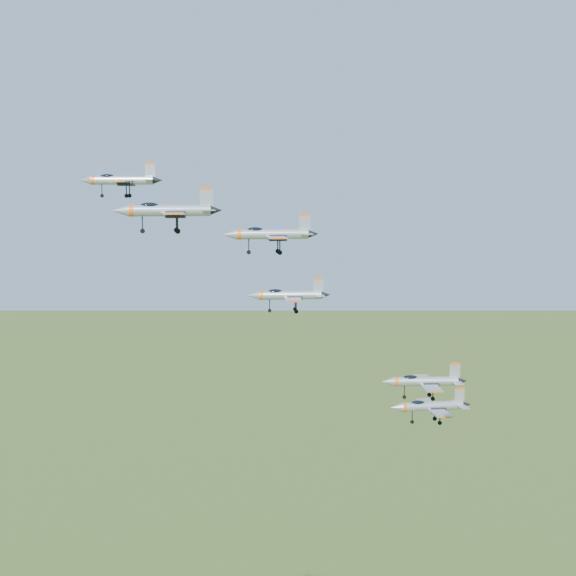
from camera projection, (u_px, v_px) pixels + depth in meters
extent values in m
cylinder|color=#9CA1A8|center=(122.00, 180.00, 109.45)|extent=(8.46, 3.56, 1.22)
cone|color=#9CA1A8|center=(85.00, 180.00, 109.49)|extent=(1.97, 1.65, 1.22)
cone|color=black|center=(158.00, 180.00, 109.42)|extent=(1.56, 1.37, 1.04)
ellipsoid|color=black|center=(107.00, 177.00, 109.41)|extent=(2.23, 1.43, 0.78)
cube|color=#9CA1A8|center=(119.00, 182.00, 106.87)|extent=(3.24, 4.58, 0.13)
cube|color=#9CA1A8|center=(128.00, 182.00, 112.09)|extent=(3.24, 4.58, 0.13)
cube|color=#9CA1A8|center=(150.00, 171.00, 109.27)|extent=(1.38, 0.51, 1.97)
cube|color=#F15B11|center=(150.00, 163.00, 109.14)|extent=(1.03, 0.42, 0.33)
cylinder|color=#9CA1A8|center=(170.00, 210.00, 98.57)|extent=(10.06, 2.26, 1.44)
cone|color=#9CA1A8|center=(120.00, 211.00, 97.41)|extent=(2.11, 1.60, 1.44)
cone|color=black|center=(216.00, 210.00, 99.68)|extent=(1.65, 1.35, 1.22)
ellipsoid|color=black|center=(149.00, 206.00, 98.03)|extent=(2.52, 1.23, 0.91)
cube|color=#9CA1A8|center=(173.00, 213.00, 95.62)|extent=(2.94, 5.07, 0.16)
cube|color=#9CA1A8|center=(170.00, 212.00, 101.66)|extent=(2.94, 5.07, 0.16)
cube|color=#9CA1A8|center=(206.00, 198.00, 99.27)|extent=(1.67, 0.27, 2.33)
cube|color=#F15B11|center=(206.00, 188.00, 99.12)|extent=(1.23, 0.25, 0.39)
cylinder|color=#9CA1A8|center=(272.00, 234.00, 86.82)|extent=(7.85, 2.24, 1.12)
cone|color=#9CA1A8|center=(229.00, 234.00, 86.21)|extent=(1.70, 1.34, 1.12)
cone|color=black|center=(313.00, 234.00, 87.41)|extent=(1.33, 1.12, 0.95)
ellipsoid|color=black|center=(255.00, 230.00, 86.52)|extent=(2.00, 1.07, 0.71)
cube|color=#9CA1A8|center=(277.00, 237.00, 84.49)|extent=(2.52, 4.05, 0.12)
cube|color=#9CA1A8|center=(272.00, 235.00, 89.25)|extent=(2.52, 4.05, 0.12)
cube|color=#9CA1A8|center=(305.00, 223.00, 87.15)|extent=(1.30, 0.29, 1.81)
cube|color=#F15B11|center=(305.00, 214.00, 87.03)|extent=(0.96, 0.26, 0.30)
cylinder|color=#9CA1A8|center=(290.00, 295.00, 110.70)|extent=(8.62, 2.99, 1.24)
cone|color=#9CA1A8|center=(253.00, 295.00, 110.35)|extent=(1.93, 1.56, 1.24)
cone|color=black|center=(326.00, 295.00, 111.04)|extent=(1.52, 1.30, 1.05)
ellipsoid|color=black|center=(275.00, 292.00, 110.50)|extent=(2.23, 1.30, 0.78)
cube|color=#9CA1A8|center=(293.00, 299.00, 108.11)|extent=(3.01, 4.54, 0.13)
cube|color=#9CA1A8|center=(290.00, 294.00, 113.38)|extent=(3.01, 4.54, 0.13)
cube|color=#9CA1A8|center=(318.00, 286.00, 110.81)|extent=(1.42, 0.41, 2.00)
cube|color=#F15B11|center=(318.00, 278.00, 110.68)|extent=(1.05, 0.35, 0.33)
cylinder|color=#9CA1A8|center=(426.00, 381.00, 101.20)|extent=(8.14, 3.02, 1.17)
cone|color=#9CA1A8|center=(388.00, 382.00, 100.99)|extent=(1.84, 1.51, 1.17)
cone|color=black|center=(462.00, 381.00, 101.40)|extent=(1.45, 1.26, 0.99)
ellipsoid|color=black|center=(410.00, 378.00, 101.06)|extent=(2.12, 1.28, 0.74)
cube|color=#9CA1A8|center=(432.00, 388.00, 98.74)|extent=(2.93, 4.33, 0.13)
cube|color=#9CA1A8|center=(423.00, 378.00, 103.73)|extent=(2.93, 4.33, 0.13)
cube|color=#9CA1A8|center=(455.00, 372.00, 101.21)|extent=(1.34, 0.42, 1.89)
cube|color=#F15B11|center=(455.00, 364.00, 101.09)|extent=(0.99, 0.35, 0.31)
cylinder|color=#9CA1A8|center=(432.00, 406.00, 117.78)|extent=(9.21, 2.44, 1.32)
cone|color=#9CA1A8|center=(396.00, 407.00, 116.95)|extent=(1.97, 1.53, 1.32)
cone|color=black|center=(466.00, 405.00, 118.58)|extent=(1.55, 1.29, 1.12)
ellipsoid|color=black|center=(418.00, 403.00, 117.38)|extent=(2.33, 1.22, 0.84)
cube|color=#9CA1A8|center=(440.00, 413.00, 115.06)|extent=(2.87, 4.71, 0.14)
cube|color=#9CA1A8|center=(427.00, 403.00, 120.63)|extent=(2.87, 4.71, 0.14)
cube|color=#9CA1A8|center=(459.00, 396.00, 118.25)|extent=(1.52, 0.31, 2.13)
cube|color=#F15B11|center=(460.00, 388.00, 118.11)|extent=(1.12, 0.28, 0.35)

